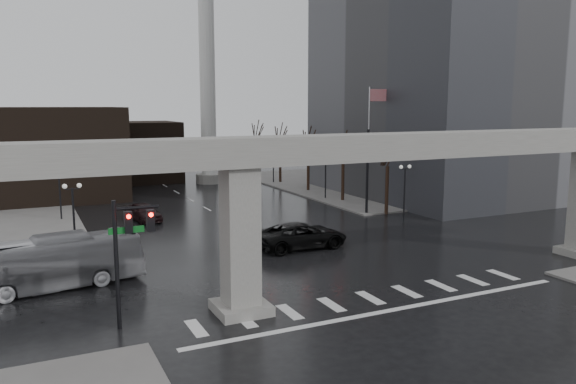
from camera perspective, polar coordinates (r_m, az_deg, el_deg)
name	(u,v)px	position (r m, az deg, el deg)	size (l,w,h in m)	color
ground	(360,292)	(31.66, 7.34, -10.07)	(160.00, 160.00, 0.00)	black
sidewalk_ne	(378,183)	(75.04, 9.15, 0.94)	(28.00, 36.00, 0.15)	slate
elevated_guideway	(382,167)	(30.86, 9.56, 2.50)	(48.00, 2.60, 8.70)	gray
office_tower	(449,8)	(68.53, 16.03, 17.54)	(22.00, 26.00, 42.00)	#5B5B60
building_far_left	(45,153)	(67.33, -23.46, 3.65)	(16.00, 14.00, 10.00)	black
building_far_mid	(139,152)	(78.67, -14.94, 3.99)	(10.00, 10.00, 8.00)	black
smokestack	(207,81)	(74.60, -8.19, 11.14)	(3.60, 3.60, 30.00)	silver
signal_mast_arm	(332,154)	(50.89, 4.52, 3.85)	(12.12, 0.43, 8.00)	black
signal_left_pole	(128,241)	(26.64, -15.94, -4.85)	(2.30, 0.30, 6.00)	black
flagpole_assembly	(371,132)	(56.82, 8.45, 6.02)	(2.06, 0.12, 12.00)	silver
lamp_right_0	(405,184)	(49.66, 11.77, 0.83)	(1.22, 0.32, 5.11)	black
lamp_right_1	(326,168)	(61.29, 3.84, 2.48)	(1.22, 0.32, 5.11)	black
lamp_right_2	(273,157)	(73.75, -1.50, 3.57)	(1.22, 0.32, 5.11)	black
lamp_left_0	(73,208)	(39.77, -20.98, -1.53)	(1.22, 0.32, 5.11)	black
lamp_left_1	(59,182)	(53.59, -22.22, 0.94)	(1.22, 0.32, 5.11)	black
lamp_left_2	(51,167)	(67.49, -22.95, 2.39)	(1.22, 0.32, 5.11)	black
tree_right_0	(387,185)	(53.56, 10.04, 0.71)	(1.09, 1.58, 7.50)	black
tree_right_1	(343,175)	(60.18, 5.62, 1.75)	(1.09, 1.61, 7.67)	black
tree_right_2	(308,167)	(67.10, 2.09, 2.57)	(1.10, 1.63, 7.85)	black
tree_right_3	(280,160)	(74.24, -0.78, 3.22)	(1.11, 1.66, 8.02)	black
tree_right_4	(257,155)	(81.54, -3.14, 3.76)	(1.12, 1.69, 8.19)	black
pickup_truck	(302,235)	(40.52, 1.41, -4.43)	(3.08, 6.68, 1.86)	black
city_bus	(43,264)	(34.09, -23.62, -6.74)	(2.52, 10.79, 3.00)	#A7A6AB
far_car	(144,212)	(51.46, -14.42, -1.99)	(1.92, 4.76, 1.62)	black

